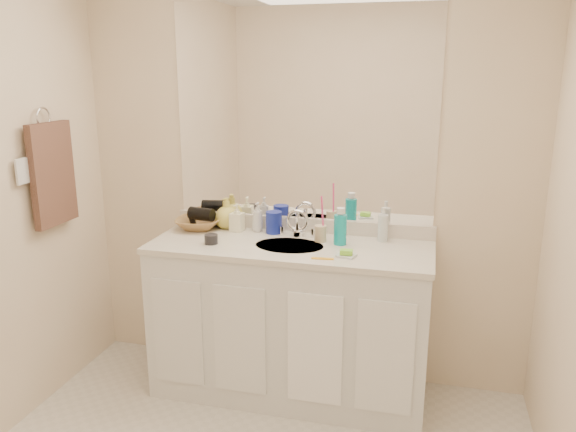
{
  "coord_description": "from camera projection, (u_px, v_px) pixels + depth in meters",
  "views": [
    {
      "loc": [
        0.71,
        -1.77,
        1.79
      ],
      "look_at": [
        0.0,
        0.97,
        1.05
      ],
      "focal_mm": 35.0,
      "sensor_mm": 36.0,
      "label": 1
    }
  ],
  "objects": [
    {
      "name": "switch_plate",
      "position": [
        22.0,
        171.0,
        2.8
      ],
      "size": [
        0.01,
        0.08,
        0.13
      ],
      "primitive_type": "cube",
      "color": "white",
      "rests_on": "wall_left"
    },
    {
      "name": "mirror",
      "position": [
        302.0,
        113.0,
        3.1
      ],
      "size": [
        1.48,
        0.01,
        1.2
      ],
      "primitive_type": "cube",
      "color": "white",
      "rests_on": "wall_back"
    },
    {
      "name": "soap_dish",
      "position": [
        346.0,
        256.0,
        2.82
      ],
      "size": [
        0.11,
        0.09,
        0.01
      ],
      "primitive_type": "cube",
      "rotation": [
        0.0,
        0.0,
        -0.24
      ],
      "color": "silver",
      "rests_on": "countertop"
    },
    {
      "name": "toothbrush",
      "position": [
        323.0,
        215.0,
        3.04
      ],
      "size": [
        0.02,
        0.04,
        0.21
      ],
      "primitive_type": "cylinder",
      "rotation": [
        0.14,
        0.0,
        -0.3
      ],
      "color": "#FF438B",
      "rests_on": "tan_cup"
    },
    {
      "name": "faucet",
      "position": [
        297.0,
        227.0,
        3.16
      ],
      "size": [
        0.02,
        0.02,
        0.11
      ],
      "primitive_type": "cylinder",
      "color": "silver",
      "rests_on": "countertop"
    },
    {
      "name": "clear_pump_bottle",
      "position": [
        383.0,
        228.0,
        3.06
      ],
      "size": [
        0.06,
        0.06,
        0.15
      ],
      "primitive_type": "cylinder",
      "rotation": [
        0.0,
        0.0,
        -0.07
      ],
      "color": "silver",
      "rests_on": "countertop"
    },
    {
      "name": "tan_cup",
      "position": [
        320.0,
        233.0,
        3.07
      ],
      "size": [
        0.08,
        0.08,
        0.09
      ],
      "primitive_type": "cylinder",
      "rotation": [
        0.0,
        0.0,
        -0.25
      ],
      "color": "beige",
      "rests_on": "countertop"
    },
    {
      "name": "wall_back",
      "position": [
        302.0,
        177.0,
        3.2
      ],
      "size": [
        2.6,
        0.02,
        2.4
      ],
      "primitive_type": "cube",
      "color": "beige",
      "rests_on": "floor"
    },
    {
      "name": "sink_basin",
      "position": [
        289.0,
        247.0,
        3.01
      ],
      "size": [
        0.37,
        0.37,
        0.02
      ],
      "primitive_type": "cylinder",
      "color": "beige",
      "rests_on": "countertop"
    },
    {
      "name": "wicker_basket",
      "position": [
        199.0,
        223.0,
        3.31
      ],
      "size": [
        0.3,
        0.3,
        0.06
      ],
      "primitive_type": "imported",
      "rotation": [
        0.0,
        0.0,
        0.15
      ],
      "color": "olive",
      "rests_on": "countertop"
    },
    {
      "name": "hand_towel",
      "position": [
        53.0,
        174.0,
        3.0
      ],
      "size": [
        0.04,
        0.32,
        0.55
      ],
      "primitive_type": "cube",
      "color": "#3A261F",
      "rests_on": "towel_ring"
    },
    {
      "name": "backsplash",
      "position": [
        301.0,
        225.0,
        3.26
      ],
      "size": [
        1.52,
        0.03,
        0.08
      ],
      "primitive_type": "cube",
      "color": "silver",
      "rests_on": "countertop"
    },
    {
      "name": "countertop",
      "position": [
        290.0,
        247.0,
        3.03
      ],
      "size": [
        1.52,
        0.57,
        0.03
      ],
      "primitive_type": "cube",
      "color": "silver",
      "rests_on": "vanity_cabinet"
    },
    {
      "name": "soap_bottle_yellow",
      "position": [
        227.0,
        213.0,
        3.31
      ],
      "size": [
        0.18,
        0.18,
        0.18
      ],
      "primitive_type": "imported",
      "rotation": [
        0.0,
        0.0,
        -0.36
      ],
      "color": "#D2C651",
      "rests_on": "countertop"
    },
    {
      "name": "vanity_cabinet",
      "position": [
        290.0,
        322.0,
        3.14
      ],
      "size": [
        1.5,
        0.55,
        0.85
      ],
      "primitive_type": "cube",
      "color": "silver",
      "rests_on": "floor"
    },
    {
      "name": "soap_bottle_cream",
      "position": [
        237.0,
        218.0,
        3.25
      ],
      "size": [
        0.08,
        0.08,
        0.16
      ],
      "primitive_type": "imported",
      "rotation": [
        0.0,
        0.0,
        -0.09
      ],
      "color": "#FDFACE",
      "rests_on": "countertop"
    },
    {
      "name": "soap_bottle_white",
      "position": [
        258.0,
        217.0,
        3.25
      ],
      "size": [
        0.07,
        0.07,
        0.17
      ],
      "primitive_type": "imported",
      "rotation": [
        0.0,
        0.0,
        -0.06
      ],
      "color": "silver",
      "rests_on": "countertop"
    },
    {
      "name": "hair_dryer",
      "position": [
        201.0,
        214.0,
        3.29
      ],
      "size": [
        0.16,
        0.1,
        0.08
      ],
      "primitive_type": "cylinder",
      "rotation": [
        0.0,
        1.57,
        -0.18
      ],
      "color": "black",
      "rests_on": "wicker_basket"
    },
    {
      "name": "towel_ring",
      "position": [
        43.0,
        117.0,
        2.93
      ],
      "size": [
        0.01,
        0.11,
        0.11
      ],
      "primitive_type": "torus",
      "rotation": [
        0.0,
        1.57,
        0.0
      ],
      "color": "silver",
      "rests_on": "wall_left"
    },
    {
      "name": "orange_comb",
      "position": [
        323.0,
        259.0,
        2.79
      ],
      "size": [
        0.11,
        0.04,
        0.0
      ],
      "primitive_type": "cube",
      "rotation": [
        0.0,
        0.0,
        0.13
      ],
      "color": "#EFA519",
      "rests_on": "countertop"
    },
    {
      "name": "mouthwash_bottle",
      "position": [
        340.0,
        230.0,
        3.0
      ],
      "size": [
        0.09,
        0.09,
        0.16
      ],
      "primitive_type": "cylinder",
      "rotation": [
        0.0,
        0.0,
        -0.42
      ],
      "color": "#0EA1AC",
      "rests_on": "countertop"
    },
    {
      "name": "dark_jar",
      "position": [
        211.0,
        239.0,
        3.03
      ],
      "size": [
        0.09,
        0.09,
        0.05
      ],
      "primitive_type": "cylinder",
      "rotation": [
        0.0,
        0.0,
        0.34
      ],
      "color": "black",
      "rests_on": "countertop"
    },
    {
      "name": "blue_mug",
      "position": [
        274.0,
        222.0,
        3.22
      ],
      "size": [
        0.11,
        0.11,
        0.13
      ],
      "primitive_type": "cylinder",
      "rotation": [
        0.0,
        0.0,
        -0.26
      ],
      "color": "#16259B",
      "rests_on": "countertop"
    },
    {
      "name": "green_soap",
      "position": [
        346.0,
        252.0,
        2.82
      ],
      "size": [
        0.07,
        0.05,
        0.02
      ],
      "primitive_type": "cube",
      "rotation": [
        0.0,
        0.0,
        0.06
      ],
      "color": "#87DC35",
      "rests_on": "soap_dish"
    }
  ]
}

